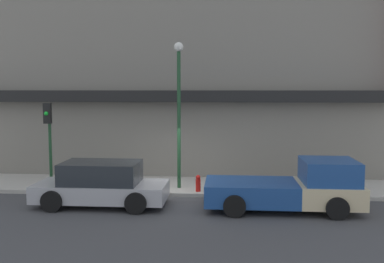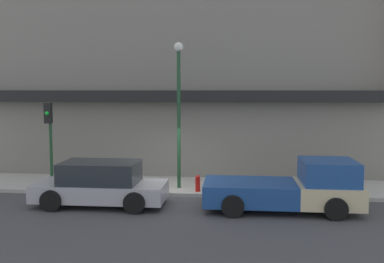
{
  "view_description": "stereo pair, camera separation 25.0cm",
  "coord_description": "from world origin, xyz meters",
  "px_view_note": "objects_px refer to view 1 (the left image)",
  "views": [
    {
      "loc": [
        2.17,
        -15.52,
        4.0
      ],
      "look_at": [
        0.78,
        1.24,
        2.34
      ],
      "focal_mm": 40.0,
      "sensor_mm": 36.0,
      "label": 1
    },
    {
      "loc": [
        2.42,
        -15.49,
        4.0
      ],
      "look_at": [
        0.78,
        1.24,
        2.34
      ],
      "focal_mm": 40.0,
      "sensor_mm": 36.0,
      "label": 2
    }
  ],
  "objects_px": {
    "parked_car": "(101,184)",
    "fire_hydrant": "(198,183)",
    "pickup_truck": "(293,188)",
    "street_lamp": "(179,98)",
    "traffic_light": "(49,129)"
  },
  "relations": [
    {
      "from": "fire_hydrant",
      "to": "street_lamp",
      "type": "height_order",
      "value": "street_lamp"
    },
    {
      "from": "street_lamp",
      "to": "fire_hydrant",
      "type": "bearing_deg",
      "value": -35.21
    },
    {
      "from": "fire_hydrant",
      "to": "street_lamp",
      "type": "xyz_separation_m",
      "value": [
        -0.79,
        0.56,
        3.21
      ]
    },
    {
      "from": "pickup_truck",
      "to": "street_lamp",
      "type": "height_order",
      "value": "street_lamp"
    },
    {
      "from": "fire_hydrant",
      "to": "street_lamp",
      "type": "bearing_deg",
      "value": 144.79
    },
    {
      "from": "pickup_truck",
      "to": "parked_car",
      "type": "relative_size",
      "value": 1.13
    },
    {
      "from": "parked_car",
      "to": "traffic_light",
      "type": "xyz_separation_m",
      "value": [
        -2.7,
        2.07,
        1.7
      ]
    },
    {
      "from": "parked_car",
      "to": "pickup_truck",
      "type": "bearing_deg",
      "value": -0.86
    },
    {
      "from": "pickup_truck",
      "to": "traffic_light",
      "type": "xyz_separation_m",
      "value": [
        -9.2,
        2.07,
        1.69
      ]
    },
    {
      "from": "parked_car",
      "to": "fire_hydrant",
      "type": "height_order",
      "value": "parked_car"
    },
    {
      "from": "parked_car",
      "to": "fire_hydrant",
      "type": "xyz_separation_m",
      "value": [
        3.23,
        1.73,
        -0.28
      ]
    },
    {
      "from": "fire_hydrant",
      "to": "traffic_light",
      "type": "relative_size",
      "value": 0.19
    },
    {
      "from": "street_lamp",
      "to": "parked_car",
      "type": "bearing_deg",
      "value": -136.79
    },
    {
      "from": "parked_car",
      "to": "traffic_light",
      "type": "relative_size",
      "value": 1.35
    },
    {
      "from": "fire_hydrant",
      "to": "pickup_truck",
      "type": "bearing_deg",
      "value": -27.88
    }
  ]
}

